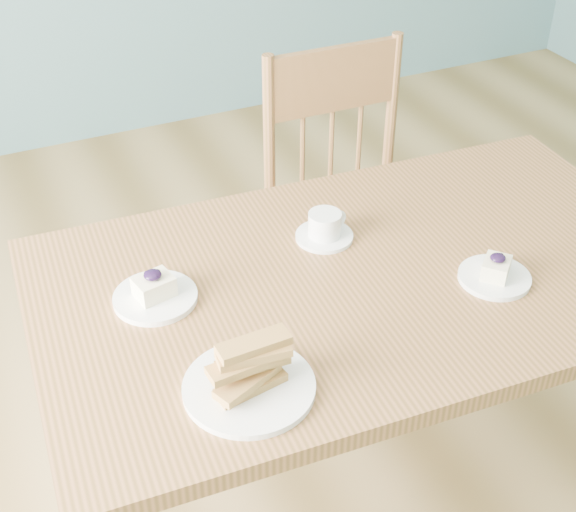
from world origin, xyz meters
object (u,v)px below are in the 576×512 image
(dining_chair, at_px, (351,214))
(cheesecake_plate_far, at_px, (155,293))
(coffee_cup, at_px, (325,228))
(cheesecake_plate_near, at_px, (495,273))
(biscotti_plate, at_px, (249,375))
(dining_table, at_px, (364,299))

(dining_chair, height_order, cheesecake_plate_far, dining_chair)
(coffee_cup, bearing_deg, cheesecake_plate_near, -57.48)
(dining_chair, distance_m, cheesecake_plate_far, 0.91)
(cheesecake_plate_near, bearing_deg, biscotti_plate, -172.04)
(dining_chair, height_order, cheesecake_plate_near, dining_chair)
(cheesecake_plate_far, bearing_deg, biscotti_plate, -76.23)
(coffee_cup, bearing_deg, dining_chair, 44.54)
(dining_table, distance_m, coffee_cup, 0.19)
(dining_chair, height_order, biscotti_plate, dining_chair)
(cheesecake_plate_far, height_order, biscotti_plate, biscotti_plate)
(dining_table, relative_size, cheesecake_plate_far, 8.41)
(dining_table, distance_m, cheesecake_plate_far, 0.46)
(dining_table, xyz_separation_m, biscotti_plate, (-0.36, -0.22, 0.11))
(cheesecake_plate_near, bearing_deg, cheesecake_plate_far, 160.91)
(cheesecake_plate_near, distance_m, biscotti_plate, 0.60)
(dining_chair, bearing_deg, cheesecake_plate_far, -146.23)
(cheesecake_plate_near, relative_size, cheesecake_plate_far, 0.89)
(biscotti_plate, bearing_deg, dining_chair, 50.68)
(cheesecake_plate_far, xyz_separation_m, biscotti_plate, (0.08, -0.32, 0.02))
(cheesecake_plate_near, xyz_separation_m, biscotti_plate, (-0.60, -0.08, 0.02))
(cheesecake_plate_near, bearing_deg, coffee_cup, 131.62)
(dining_table, height_order, dining_chair, dining_chair)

